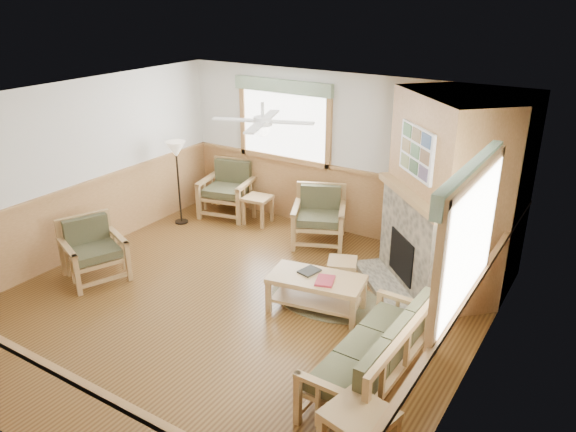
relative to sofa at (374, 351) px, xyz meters
The scene contains 23 objects.
floor 2.30m from the sofa, 167.58° to the left, with size 6.00×6.00×0.01m, color brown.
ceiling 3.20m from the sofa, 167.58° to the left, with size 6.00×6.00×0.01m, color white.
wall_back 4.22m from the sofa, 122.31° to the left, with size 6.00×0.02×2.70m, color silver.
wall_front 3.47m from the sofa, 131.24° to the right, with size 6.00×0.02×2.70m, color silver.
wall_left 5.31m from the sofa, behind, with size 0.02×6.00×2.70m, color silver.
wall_right 1.31m from the sofa, 31.38° to the left, with size 0.02×6.00×2.70m, color silver.
wainscot 2.26m from the sofa, 167.58° to the left, with size 6.00×6.00×1.10m, color #A67644, non-canonical shape.
fireplace 2.70m from the sofa, 93.48° to the left, with size 2.20×2.20×2.70m, color #A67644, non-canonical shape.
window_back 5.21m from the sofa, 133.80° to the left, with size 1.90×0.16×1.50m, color white, non-canonical shape.
window_right 2.25m from the sofa, 20.69° to the left, with size 0.16×1.90×1.50m, color white, non-canonical shape.
ceiling_fan 3.03m from the sofa, 157.58° to the left, with size 1.24×1.24×0.36m, color white, non-canonical shape.
sofa is the anchor object (origin of this frame).
armchair_back_left 5.26m from the sofa, 144.72° to the left, with size 0.87×0.87×0.97m, color #A17D4B, non-canonical shape.
armchair_back_right 3.62m from the sofa, 128.39° to the left, with size 0.82×0.82×0.92m, color #A17D4B, non-canonical shape.
armchair_left 4.39m from the sofa, behind, with size 0.78×0.78×0.88m, color #A17D4B, non-canonical shape.
coffee_table 1.61m from the sofa, 141.45° to the left, with size 1.22×0.61×0.49m, color #A17D4B, non-canonical shape.
end_table_chairs 4.65m from the sofa, 140.17° to the left, with size 0.45×0.43×0.50m, color #A17D4B, non-canonical shape.
footstool 2.26m from the sofa, 125.35° to the left, with size 0.41×0.41×0.35m, color #A17D4B, non-canonical shape.
braided_rug 1.88m from the sofa, 133.73° to the left, with size 1.63×1.63×0.01m, color brown.
floor_lamp_left 5.27m from the sofa, 154.57° to the left, with size 0.34×0.34×1.51m, color black, non-canonical shape.
floor_lamp_right 1.66m from the sofa, 83.33° to the left, with size 0.35×0.35×1.53m, color black, non-canonical shape.
book_red 1.45m from the sofa, 139.30° to the left, with size 0.22×0.30×0.03m, color maroon.
book_dark 1.76m from the sofa, 142.71° to the left, with size 0.20×0.27×0.03m, color black.
Camera 1 is at (4.04, -5.07, 3.97)m, focal length 35.00 mm.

